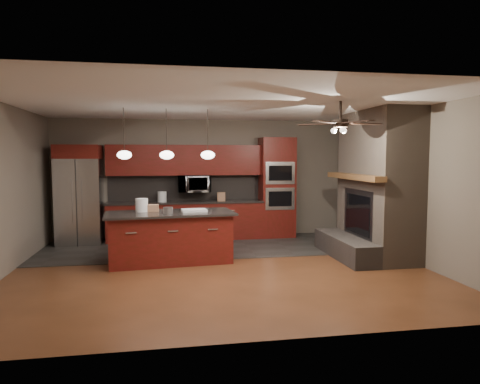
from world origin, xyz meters
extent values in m
plane|color=brown|center=(0.00, 0.00, 0.00)|extent=(7.00, 7.00, 0.00)
cube|color=white|center=(0.00, 0.00, 2.80)|extent=(7.00, 6.00, 0.02)
cube|color=#70665A|center=(0.00, 3.00, 1.40)|extent=(7.00, 0.02, 2.80)
cube|color=#70665A|center=(3.50, 0.00, 1.40)|extent=(0.02, 6.00, 2.80)
cube|color=#2C2A28|center=(0.00, 1.80, 0.01)|extent=(7.00, 2.40, 0.01)
cube|color=brown|center=(3.10, 0.40, 1.40)|extent=(0.80, 2.00, 2.80)
cube|color=#423B36|center=(2.45, 0.40, 0.20)|extent=(0.50, 2.00, 0.40)
cube|color=#2D2D30|center=(2.72, 0.40, 0.83)|extent=(0.05, 1.20, 0.95)
cube|color=black|center=(2.70, 0.40, 0.83)|extent=(0.02, 1.00, 0.75)
cube|color=brown|center=(2.60, 0.40, 1.55)|extent=(0.22, 2.10, 0.10)
cube|color=maroon|center=(-0.48, 2.70, 0.43)|extent=(3.55, 0.60, 0.86)
cube|color=black|center=(-0.48, 2.70, 0.88)|extent=(3.59, 0.64, 0.04)
cube|color=black|center=(-0.48, 2.98, 1.20)|extent=(3.55, 0.03, 0.60)
cube|color=maroon|center=(-0.48, 2.83, 1.85)|extent=(3.55, 0.35, 0.70)
cube|color=maroon|center=(1.70, 2.70, 1.19)|extent=(0.80, 0.60, 2.38)
cube|color=silver|center=(1.70, 2.40, 0.95)|extent=(0.70, 0.03, 0.52)
cube|color=black|center=(1.70, 2.38, 0.95)|extent=(0.55, 0.02, 0.35)
cube|color=silver|center=(1.70, 2.40, 1.55)|extent=(0.70, 0.03, 0.52)
cube|color=black|center=(1.70, 2.38, 1.55)|extent=(0.55, 0.02, 0.35)
imported|color=silver|center=(-0.27, 2.75, 1.30)|extent=(0.73, 0.41, 0.50)
cube|color=silver|center=(-2.80, 2.62, 0.94)|extent=(0.94, 0.72, 1.89)
cube|color=#2D2D30|center=(-2.80, 2.26, 0.94)|extent=(0.02, 0.02, 1.87)
cube|color=silver|center=(-2.90, 2.25, 1.00)|extent=(0.03, 0.03, 0.94)
cube|color=silver|center=(-2.70, 2.25, 1.00)|extent=(0.03, 0.03, 0.94)
cube|color=maroon|center=(-2.80, 2.62, 2.04)|extent=(0.94, 0.72, 0.30)
cube|color=maroon|center=(-0.85, 0.60, 0.44)|extent=(2.22, 1.08, 0.88)
cube|color=black|center=(-0.85, 0.60, 0.90)|extent=(2.38, 1.24, 0.04)
cylinder|color=white|center=(-1.37, 0.76, 1.04)|extent=(0.28, 0.28, 0.24)
cylinder|color=#A7A6AB|center=(-0.89, 0.43, 0.98)|extent=(0.21, 0.21, 0.11)
cube|color=white|center=(-0.42, 0.63, 0.94)|extent=(0.47, 0.35, 0.04)
cube|color=#A87757|center=(-1.16, 0.78, 0.98)|extent=(0.21, 0.15, 0.13)
cylinder|color=white|center=(-1.02, 2.70, 1.02)|extent=(0.24, 0.24, 0.23)
cube|color=#A37354|center=(0.35, 2.65, 1.00)|extent=(0.19, 0.15, 0.20)
cylinder|color=black|center=(-1.65, 0.70, 2.41)|extent=(0.01, 0.01, 0.78)
ellipsoid|color=white|center=(-1.65, 0.70, 1.96)|extent=(0.26, 0.26, 0.16)
cylinder|color=black|center=(-0.90, 0.70, 2.41)|extent=(0.01, 0.01, 0.78)
ellipsoid|color=white|center=(-0.90, 0.70, 1.96)|extent=(0.26, 0.26, 0.16)
cylinder|color=black|center=(-0.15, 0.70, 2.41)|extent=(0.01, 0.01, 0.78)
ellipsoid|color=white|center=(-0.15, 0.70, 1.96)|extent=(0.26, 0.26, 0.16)
cylinder|color=black|center=(1.80, -0.80, 2.65)|extent=(0.04, 0.04, 0.30)
cylinder|color=black|center=(1.80, -0.80, 2.45)|extent=(0.24, 0.24, 0.12)
cube|color=black|center=(2.18, -0.80, 2.45)|extent=(0.60, 0.12, 0.01)
cube|color=black|center=(1.92, -0.44, 2.45)|extent=(0.30, 0.61, 0.01)
cube|color=black|center=(1.49, -0.58, 2.45)|extent=(0.56, 0.45, 0.01)
cube|color=black|center=(1.49, -1.02, 2.45)|extent=(0.56, 0.45, 0.01)
cube|color=black|center=(1.92, -1.16, 2.45)|extent=(0.30, 0.61, 0.01)
camera|label=1|loc=(-0.92, -7.22, 1.93)|focal=32.00mm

